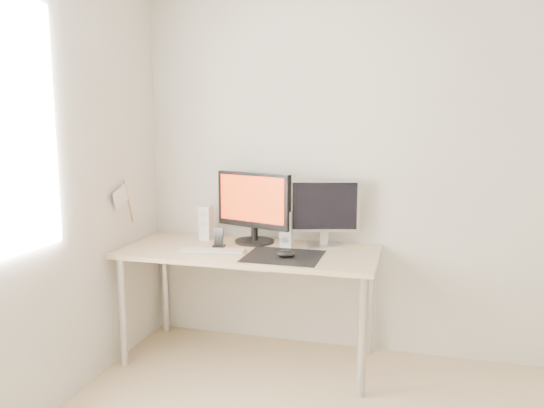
{
  "coord_description": "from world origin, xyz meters",
  "views": [
    {
      "loc": [
        0.06,
        -1.71,
        1.53
      ],
      "look_at": [
        -0.81,
        1.47,
        1.01
      ],
      "focal_mm": 35.0,
      "sensor_mm": 36.0,
      "label": 1
    }
  ],
  "objects_px": {
    "second_monitor": "(324,209)",
    "speaker_left": "(206,223)",
    "mouse": "(285,254)",
    "main_monitor": "(254,205)",
    "desk": "(249,261)",
    "speaker_right": "(287,229)",
    "phone_dock": "(219,241)",
    "keyboard": "(211,251)"
  },
  "relations": [
    {
      "from": "main_monitor",
      "to": "speaker_left",
      "type": "relative_size",
      "value": 2.31
    },
    {
      "from": "mouse",
      "to": "speaker_left",
      "type": "relative_size",
      "value": 0.48
    },
    {
      "from": "desk",
      "to": "speaker_left",
      "type": "relative_size",
      "value": 6.88
    },
    {
      "from": "speaker_left",
      "to": "keyboard",
      "type": "bearing_deg",
      "value": -63.05
    },
    {
      "from": "main_monitor",
      "to": "speaker_left",
      "type": "height_order",
      "value": "main_monitor"
    },
    {
      "from": "mouse",
      "to": "phone_dock",
      "type": "distance_m",
      "value": 0.5
    },
    {
      "from": "desk",
      "to": "main_monitor",
      "type": "bearing_deg",
      "value": 98.34
    },
    {
      "from": "desk",
      "to": "main_monitor",
      "type": "height_order",
      "value": "main_monitor"
    },
    {
      "from": "second_monitor",
      "to": "speaker_right",
      "type": "distance_m",
      "value": 0.27
    },
    {
      "from": "desk",
      "to": "keyboard",
      "type": "distance_m",
      "value": 0.26
    },
    {
      "from": "desk",
      "to": "speaker_right",
      "type": "distance_m",
      "value": 0.32
    },
    {
      "from": "second_monitor",
      "to": "phone_dock",
      "type": "relative_size",
      "value": 3.54
    },
    {
      "from": "desk",
      "to": "keyboard",
      "type": "bearing_deg",
      "value": -147.37
    },
    {
      "from": "keyboard",
      "to": "speaker_right",
      "type": "bearing_deg",
      "value": 33.42
    },
    {
      "from": "desk",
      "to": "phone_dock",
      "type": "height_order",
      "value": "phone_dock"
    },
    {
      "from": "speaker_right",
      "to": "keyboard",
      "type": "distance_m",
      "value": 0.5
    },
    {
      "from": "second_monitor",
      "to": "phone_dock",
      "type": "height_order",
      "value": "second_monitor"
    },
    {
      "from": "phone_dock",
      "to": "main_monitor",
      "type": "bearing_deg",
      "value": 43.98
    },
    {
      "from": "main_monitor",
      "to": "keyboard",
      "type": "bearing_deg",
      "value": -119.34
    },
    {
      "from": "keyboard",
      "to": "mouse",
      "type": "bearing_deg",
      "value": -1.45
    },
    {
      "from": "phone_dock",
      "to": "speaker_left",
      "type": "bearing_deg",
      "value": 131.32
    },
    {
      "from": "second_monitor",
      "to": "speaker_right",
      "type": "height_order",
      "value": "second_monitor"
    },
    {
      "from": "speaker_left",
      "to": "phone_dock",
      "type": "height_order",
      "value": "speaker_left"
    },
    {
      "from": "speaker_right",
      "to": "phone_dock",
      "type": "xyz_separation_m",
      "value": [
        -0.41,
        -0.13,
        -0.08
      ]
    },
    {
      "from": "speaker_left",
      "to": "second_monitor",
      "type": "bearing_deg",
      "value": 1.13
    },
    {
      "from": "mouse",
      "to": "main_monitor",
      "type": "xyz_separation_m",
      "value": [
        -0.3,
        0.33,
        0.23
      ]
    },
    {
      "from": "mouse",
      "to": "desk",
      "type": "height_order",
      "value": "mouse"
    },
    {
      "from": "speaker_left",
      "to": "mouse",
      "type": "bearing_deg",
      "value": -27.85
    },
    {
      "from": "mouse",
      "to": "second_monitor",
      "type": "xyz_separation_m",
      "value": [
        0.17,
        0.35,
        0.22
      ]
    },
    {
      "from": "phone_dock",
      "to": "keyboard",
      "type": "bearing_deg",
      "value": -88.75
    },
    {
      "from": "desk",
      "to": "phone_dock",
      "type": "relative_size",
      "value": 12.73
    },
    {
      "from": "phone_dock",
      "to": "speaker_right",
      "type": "bearing_deg",
      "value": 17.52
    },
    {
      "from": "mouse",
      "to": "second_monitor",
      "type": "distance_m",
      "value": 0.45
    },
    {
      "from": "speaker_left",
      "to": "keyboard",
      "type": "height_order",
      "value": "speaker_left"
    },
    {
      "from": "main_monitor",
      "to": "mouse",
      "type": "bearing_deg",
      "value": -47.69
    },
    {
      "from": "main_monitor",
      "to": "speaker_right",
      "type": "bearing_deg",
      "value": -10.2
    },
    {
      "from": "desk",
      "to": "speaker_left",
      "type": "bearing_deg",
      "value": 152.12
    },
    {
      "from": "mouse",
      "to": "second_monitor",
      "type": "relative_size",
      "value": 0.25
    },
    {
      "from": "main_monitor",
      "to": "second_monitor",
      "type": "height_order",
      "value": "main_monitor"
    },
    {
      "from": "main_monitor",
      "to": "speaker_left",
      "type": "bearing_deg",
      "value": 178.08
    },
    {
      "from": "desk",
      "to": "keyboard",
      "type": "xyz_separation_m",
      "value": [
        -0.2,
        -0.13,
        0.09
      ]
    },
    {
      "from": "second_monitor",
      "to": "speaker_left",
      "type": "height_order",
      "value": "second_monitor"
    }
  ]
}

